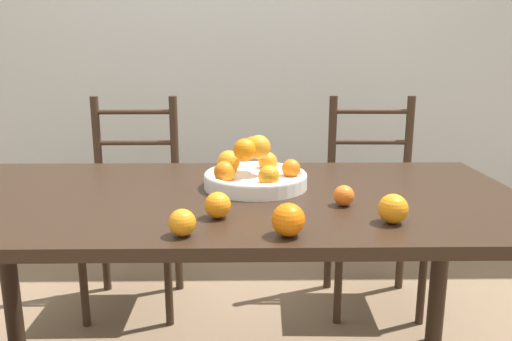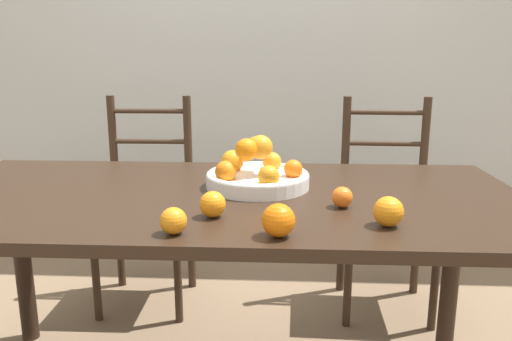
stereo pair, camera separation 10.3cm
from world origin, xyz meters
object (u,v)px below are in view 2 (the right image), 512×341
Objects in this scene: orange_loose_0 at (342,197)px; chair_left at (146,207)px; orange_loose_1 at (173,221)px; orange_loose_2 at (388,212)px; orange_loose_3 at (278,220)px; chair_right at (386,211)px; orange_loose_4 at (213,204)px; fruit_bowl at (257,174)px.

chair_left is at bearing 132.89° from orange_loose_0.
orange_loose_1 is at bearing -71.54° from chair_left.
orange_loose_0 is 0.19m from orange_loose_2.
orange_loose_1 is 1.25m from chair_left.
chair_right is (0.51, 1.15, -0.34)m from orange_loose_3.
orange_loose_2 is 1.09× the size of orange_loose_4.
fruit_bowl is at bearing 134.28° from orange_loose_2.
chair_right is at bearing -0.54° from chair_left.
chair_right is at bearing 70.20° from orange_loose_0.
chair_left is 1.00× the size of chair_right.
fruit_bowl is at bearing 68.13° from orange_loose_1.
orange_loose_3 is at bearing -162.23° from orange_loose_2.
orange_loose_2 is at bearing -45.72° from fruit_bowl.
chair_right reaches higher than orange_loose_3.
orange_loose_3 reaches higher than orange_loose_0.
orange_loose_3 is (-0.28, -0.09, 0.00)m from orange_loose_2.
fruit_bowl reaches higher than orange_loose_2.
chair_right is (0.32, 0.90, -0.33)m from orange_loose_0.
orange_loose_2 is (0.10, -0.16, 0.01)m from orange_loose_0.
orange_loose_2 is at bearing -49.00° from chair_left.
fruit_bowl is 0.96m from chair_right.
fruit_bowl is at bearing 99.49° from orange_loose_3.
fruit_bowl is at bearing -128.63° from chair_right.
orange_loose_4 is 0.07× the size of chair_left.
orange_loose_3 is at bearing -112.13° from chair_right.
orange_loose_4 is (-0.46, 0.05, -0.00)m from orange_loose_2.
chair_right reaches higher than orange_loose_2.
orange_loose_3 is at bearing -60.89° from chair_left.
chair_left and chair_right have the same top height.
orange_loose_1 is at bearing -111.87° from fruit_bowl.
orange_loose_0 is at bearing -47.65° from chair_left.
orange_loose_4 is at bearing 173.89° from orange_loose_2.
orange_loose_2 is 1.45m from chair_left.
fruit_bowl is 5.63× the size of orange_loose_0.
chair_left is at bearing 131.54° from orange_loose_2.
fruit_bowl is 0.34× the size of chair_right.
orange_loose_1 is 0.82× the size of orange_loose_3.
orange_loose_2 is 0.08× the size of chair_left.
orange_loose_3 is at bearing -1.02° from orange_loose_1.
fruit_bowl is 0.47m from orange_loose_3.
chair_right reaches higher than orange_loose_4.
orange_loose_3 reaches higher than orange_loose_2.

